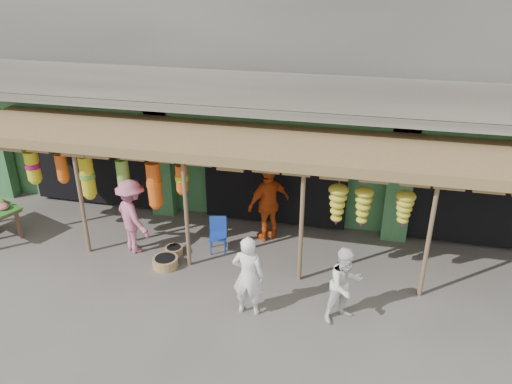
% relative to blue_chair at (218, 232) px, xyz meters
% --- Properties ---
extents(ground, '(80.00, 80.00, 0.00)m').
position_rel_blue_chair_xyz_m(ground, '(1.05, -0.57, -0.47)').
color(ground, '#514C47').
rests_on(ground, ground).
extents(building, '(16.40, 6.80, 7.00)m').
position_rel_blue_chair_xyz_m(building, '(1.05, 4.30, 2.90)').
color(building, gray).
rests_on(building, ground).
extents(awning, '(14.00, 2.70, 2.79)m').
position_rel_blue_chair_xyz_m(awning, '(0.94, 0.23, 2.10)').
color(awning, brown).
rests_on(awning, ground).
extents(blue_chair, '(0.48, 0.49, 0.84)m').
position_rel_blue_chair_xyz_m(blue_chair, '(0.00, 0.00, 0.00)').
color(blue_chair, '#1A3EA9').
rests_on(blue_chair, ground).
extents(basket_mid, '(0.64, 0.64, 0.22)m').
position_rel_blue_chair_xyz_m(basket_mid, '(-0.95, -0.97, -0.36)').
color(basket_mid, olive).
rests_on(basket_mid, ground).
extents(basket_right, '(0.50, 0.50, 0.19)m').
position_rel_blue_chair_xyz_m(basket_right, '(-0.95, -0.44, -0.37)').
color(basket_right, '#936844').
rests_on(basket_right, ground).
extents(person_front, '(0.62, 0.41, 1.69)m').
position_rel_blue_chair_xyz_m(person_front, '(1.24, -2.08, 0.38)').
color(person_front, white).
rests_on(person_front, ground).
extents(person_right, '(0.95, 0.93, 1.55)m').
position_rel_blue_chair_xyz_m(person_right, '(3.05, -1.85, 0.31)').
color(person_right, white).
rests_on(person_right, ground).
extents(person_vendor, '(1.13, 1.13, 1.92)m').
position_rel_blue_chair_xyz_m(person_vendor, '(1.05, 0.78, 0.50)').
color(person_vendor, '#C64512').
rests_on(person_vendor, ground).
extents(person_shopper, '(1.34, 1.25, 1.82)m').
position_rel_blue_chair_xyz_m(person_shopper, '(-1.90, -0.46, 0.44)').
color(person_shopper, '#BF6582').
rests_on(person_shopper, ground).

